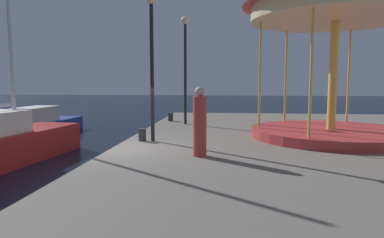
{
  "coord_description": "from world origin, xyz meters",
  "views": [
    {
      "loc": [
        3.26,
        -9.37,
        2.66
      ],
      "look_at": [
        1.87,
        3.99,
        1.21
      ],
      "focal_mm": 31.89,
      "sensor_mm": 36.0,
      "label": 1
    }
  ],
  "objects": [
    {
      "name": "bollard_south",
      "position": [
        0.54,
        6.77,
        1.0
      ],
      "size": [
        0.24,
        0.24,
        0.4
      ],
      "primitive_type": "cylinder",
      "color": "#2D2D33",
      "rests_on": "quay_dock"
    },
    {
      "name": "bollard_center",
      "position": [
        0.57,
        1.14,
        1.0
      ],
      "size": [
        0.24,
        0.24,
        0.4
      ],
      "primitive_type": "cylinder",
      "color": "#2D2D33",
      "rests_on": "quay_dock"
    },
    {
      "name": "lamp_post_mid_promenade",
      "position": [
        1.4,
        5.7,
        3.99
      ],
      "size": [
        0.36,
        0.36,
        4.73
      ],
      "color": "black",
      "rests_on": "quay_dock"
    },
    {
      "name": "quay_dock",
      "position": [
        6.91,
        0.0,
        0.4
      ],
      "size": [
        13.83,
        22.81,
        0.8
      ],
      "primitive_type": "cube",
      "color": "slate",
      "rests_on": "ground"
    },
    {
      "name": "person_by_the_water",
      "position": [
        2.58,
        -0.89,
        1.62
      ],
      "size": [
        0.34,
        0.34,
        1.75
      ],
      "color": "#B23833",
      "rests_on": "quay_dock"
    },
    {
      "name": "ground_plane",
      "position": [
        0.0,
        0.0,
        0.0
      ],
      "size": [
        120.0,
        120.0,
        0.0
      ],
      "primitive_type": "plane",
      "color": "black"
    },
    {
      "name": "lamp_post_near_edge",
      "position": [
        0.92,
        1.14,
        3.91
      ],
      "size": [
        0.36,
        0.36,
        4.59
      ],
      "color": "black",
      "rests_on": "quay_dock"
    },
    {
      "name": "carousel",
      "position": [
        6.74,
        2.43,
        4.84
      ],
      "size": [
        6.08,
        6.08,
        5.39
      ],
      "color": "#B23333",
      "rests_on": "quay_dock"
    },
    {
      "name": "motorboat_blue",
      "position": [
        -6.14,
        6.88,
        0.54
      ],
      "size": [
        1.99,
        5.3,
        1.46
      ],
      "color": "navy",
      "rests_on": "ground"
    }
  ]
}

